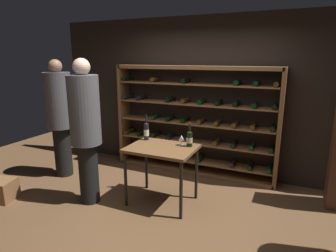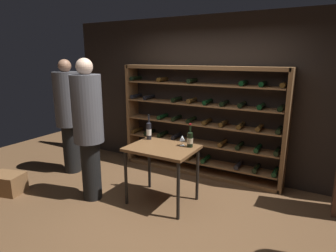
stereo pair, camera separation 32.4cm
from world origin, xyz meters
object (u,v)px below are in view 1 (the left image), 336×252
Objects in this scene: wine_bottle_green_slim at (190,138)px; wine_bottle_red_label at (146,131)px; wine_rack at (194,122)px; tasting_table at (162,154)px; person_bystander_red_print at (59,113)px; person_guest_blue_shirt at (85,126)px; wine_glass_stemmed_left at (181,138)px.

wine_bottle_red_label is at bearing 176.78° from wine_bottle_green_slim.
wine_bottle_red_label is at bearing -112.62° from wine_rack.
person_bystander_red_print reaches higher than tasting_table.
wine_bottle_green_slim is at bearing 150.64° from person_guest_blue_shirt.
wine_rack is at bearing -175.87° from person_guest_blue_shirt.
person_guest_blue_shirt reaches higher than wine_rack.
person_guest_blue_shirt is at bearing -153.01° from wine_glass_stemmed_left.
person_bystander_red_print is 5.27× the size of wine_bottle_red_label.
wine_bottle_green_slim is 0.12m from wine_glass_stemmed_left.
person_bystander_red_print is at bearing -153.10° from wine_rack.
wine_rack is 7.61× the size of wine_bottle_red_label.
person_guest_blue_shirt is (1.04, -0.58, 0.02)m from person_bystander_red_print.
wine_bottle_red_label is (1.64, 0.05, -0.14)m from person_bystander_red_print.
wine_glass_stemmed_left is at bearing 41.14° from tasting_table.
wine_bottle_green_slim is at bearing -3.22° from wine_bottle_red_label.
person_bystander_red_print is (-2.00, 0.17, 0.38)m from tasting_table.
person_guest_blue_shirt is (-0.95, -0.41, 0.40)m from tasting_table.
wine_bottle_green_slim is at bearing -1.60° from wine_glass_stemmed_left.
wine_glass_stemmed_left is at bearing -3.56° from wine_bottle_red_label.
wine_glass_stemmed_left is (0.17, -1.02, -0.01)m from wine_rack.
wine_bottle_green_slim is (1.29, 0.59, -0.18)m from person_guest_blue_shirt.
wine_bottle_green_slim is (0.70, -0.04, -0.02)m from wine_bottle_red_label.
wine_glass_stemmed_left is (1.17, 0.60, -0.19)m from person_guest_blue_shirt.
wine_rack is 2.30m from person_bystander_red_print.
wine_rack is at bearing -131.97° from person_bystander_red_print.
person_bystander_red_print is 2.22m from wine_glass_stemmed_left.
person_bystander_red_print reaches higher than wine_rack.
wine_bottle_red_label reaches higher than tasting_table.
wine_glass_stemmed_left is (0.58, -0.04, -0.03)m from wine_bottle_red_label.
tasting_table is 1.11m from person_guest_blue_shirt.
wine_rack is at bearing 67.38° from wine_bottle_red_label.
wine_bottle_red_label is 0.58m from wine_glass_stemmed_left.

